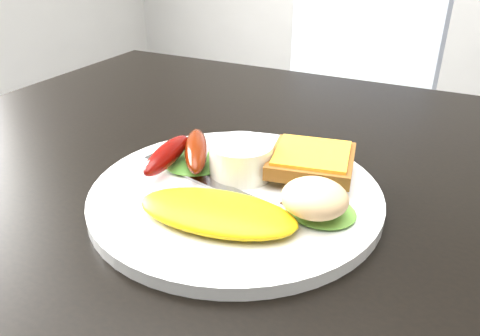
{
  "coord_description": "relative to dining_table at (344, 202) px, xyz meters",
  "views": [
    {
      "loc": [
        0.1,
        -0.45,
        1.0
      ],
      "look_at": [
        -0.1,
        -0.07,
        0.78
      ],
      "focal_mm": 35.0,
      "sensor_mm": 36.0,
      "label": 1
    }
  ],
  "objects": [
    {
      "name": "person",
      "position": [
        -0.04,
        0.5,
        -0.06
      ],
      "size": [
        0.54,
        0.43,
        1.33
      ],
      "primitive_type": "imported",
      "rotation": [
        0.0,
        0.0,
        3.39
      ],
      "color": "navy",
      "rests_on": "ground"
    },
    {
      "name": "ramekin",
      "position": [
        -0.1,
        -0.05,
        0.05
      ],
      "size": [
        0.08,
        0.08,
        0.04
      ],
      "primitive_type": "cylinder",
      "rotation": [
        0.0,
        0.0,
        -0.14
      ],
      "color": "white",
      "rests_on": "plate"
    },
    {
      "name": "omelette",
      "position": [
        -0.08,
        -0.14,
        0.04
      ],
      "size": [
        0.16,
        0.09,
        0.02
      ],
      "primitive_type": "ellipsoid",
      "rotation": [
        0.0,
        0.0,
        0.13
      ],
      "color": "yellow",
      "rests_on": "plate"
    },
    {
      "name": "sausage_a",
      "position": [
        -0.18,
        -0.08,
        0.05
      ],
      "size": [
        0.04,
        0.1,
        0.02
      ],
      "primitive_type": "ellipsoid",
      "rotation": [
        0.0,
        0.0,
        0.13
      ],
      "color": "#6F0602",
      "rests_on": "lettuce_left"
    },
    {
      "name": "potato_salad",
      "position": [
        -0.01,
        -0.1,
        0.06
      ],
      "size": [
        0.06,
        0.06,
        0.03
      ],
      "primitive_type": "ellipsoid",
      "rotation": [
        0.0,
        0.0,
        0.06
      ],
      "color": "beige",
      "rests_on": "lettuce_right"
    },
    {
      "name": "lettuce_left",
      "position": [
        -0.16,
        -0.05,
        0.04
      ],
      "size": [
        0.08,
        0.07,
        0.01
      ],
      "primitive_type": "ellipsoid",
      "rotation": [
        0.0,
        0.0,
        0.09
      ],
      "color": "#438D27",
      "rests_on": "plate"
    },
    {
      "name": "toast_a",
      "position": [
        -0.05,
        -0.01,
        0.04
      ],
      "size": [
        0.09,
        0.09,
        0.01
      ],
      "primitive_type": "cube",
      "rotation": [
        0.0,
        0.0,
        -0.23
      ],
      "color": "olive",
      "rests_on": "plate"
    },
    {
      "name": "sausage_b",
      "position": [
        -0.16,
        -0.05,
        0.05
      ],
      "size": [
        0.08,
        0.1,
        0.03
      ],
      "primitive_type": "ellipsoid",
      "rotation": [
        0.0,
        0.0,
        0.53
      ],
      "color": "#5C2606",
      "rests_on": "lettuce_left"
    },
    {
      "name": "toast_b",
      "position": [
        -0.04,
        -0.02,
        0.05
      ],
      "size": [
        0.1,
        0.1,
        0.01
      ],
      "primitive_type": "cube",
      "rotation": [
        0.0,
        0.0,
        0.19
      ],
      "color": "olive",
      "rests_on": "toast_a"
    },
    {
      "name": "dining_chair",
      "position": [
        -0.22,
        0.79,
        -0.28
      ],
      "size": [
        0.56,
        0.56,
        0.06
      ],
      "primitive_type": "cube",
      "rotation": [
        0.0,
        0.0,
        -0.21
      ],
      "color": "tan",
      "rests_on": "ground"
    },
    {
      "name": "lettuce_right",
      "position": [
        -0.0,
        -0.08,
        0.04
      ],
      "size": [
        0.08,
        0.08,
        0.01
      ],
      "primitive_type": "ellipsoid",
      "rotation": [
        0.0,
        0.0,
        -0.28
      ],
      "color": "#3B9229",
      "rests_on": "plate"
    },
    {
      "name": "fork",
      "position": [
        -0.13,
        -0.08,
        0.03
      ],
      "size": [
        0.18,
        0.06,
        0.0
      ],
      "primitive_type": "cube",
      "rotation": [
        0.0,
        0.0,
        -0.24
      ],
      "color": "#ADAFB7",
      "rests_on": "plate"
    },
    {
      "name": "dining_table",
      "position": [
        0.0,
        0.0,
        0.0
      ],
      "size": [
        1.2,
        0.8,
        0.04
      ],
      "primitive_type": "cube",
      "color": "black",
      "rests_on": "ground"
    },
    {
      "name": "plate",
      "position": [
        -0.1,
        -0.08,
        0.03
      ],
      "size": [
        0.3,
        0.3,
        0.01
      ],
      "primitive_type": "cylinder",
      "color": "white",
      "rests_on": "dining_table"
    }
  ]
}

